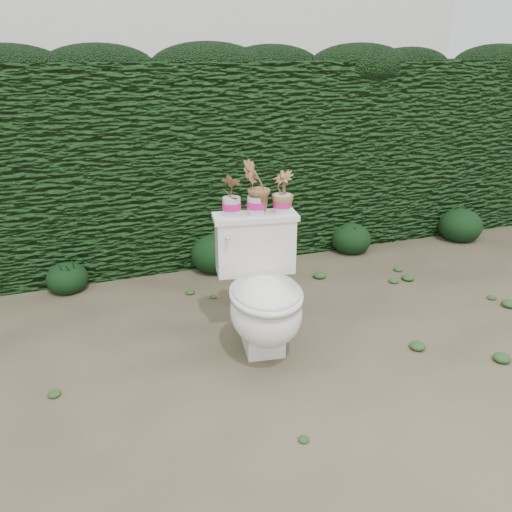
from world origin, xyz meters
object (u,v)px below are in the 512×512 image
object	(u,v)px
potted_plant_right	(283,193)
toilet	(263,296)
potted_plant_left	(231,196)
potted_plant_center	(256,189)

from	to	relation	value
potted_plant_right	toilet	bearing A→B (deg)	-68.44
potted_plant_left	potted_plant_right	size ratio (longest dim) A/B	0.99
toilet	potted_plant_left	world-z (taller)	potted_plant_left
toilet	potted_plant_right	size ratio (longest dim) A/B	3.28
toilet	potted_plant_left	bearing A→B (deg)	120.22
potted_plant_left	potted_plant_center	bearing A→B (deg)	-146.44
potted_plant_center	potted_plant_right	bearing A→B (deg)	160.32
potted_plant_center	potted_plant_right	distance (m)	0.16
potted_plant_center	potted_plant_right	size ratio (longest dim) A/B	1.29
potted_plant_left	potted_plant_right	distance (m)	0.30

